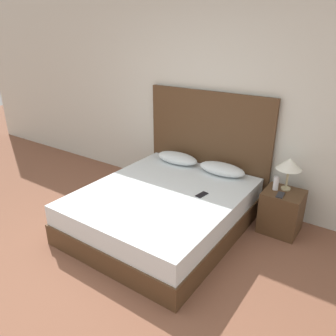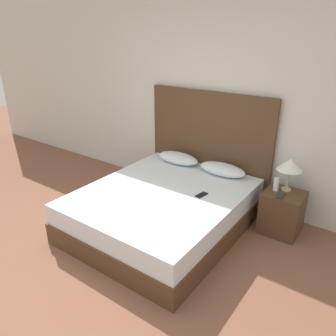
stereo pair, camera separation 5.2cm
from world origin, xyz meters
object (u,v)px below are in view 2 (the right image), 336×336
(nightstand, at_px, (282,212))
(table_lamp, at_px, (290,165))
(phone_on_bed, at_px, (202,195))
(phone_on_nightstand, at_px, (281,196))
(bed, at_px, (163,209))

(nightstand, bearing_deg, table_lamp, 98.14)
(table_lamp, bearing_deg, phone_on_bed, -139.08)
(phone_on_bed, xyz_separation_m, phone_on_nightstand, (0.72, 0.45, 0.02))
(bed, distance_m, nightstand, 1.35)
(bed, relative_size, table_lamp, 5.29)
(phone_on_bed, bearing_deg, table_lamp, 40.92)
(nightstand, relative_size, phone_on_nightstand, 3.17)
(nightstand, bearing_deg, phone_on_bed, -143.36)
(phone_on_nightstand, bearing_deg, table_lamp, 89.31)
(table_lamp, bearing_deg, phone_on_nightstand, -90.69)
(bed, bearing_deg, phone_on_nightstand, 28.54)
(nightstand, distance_m, phone_on_nightstand, 0.27)
(bed, relative_size, phone_on_bed, 12.48)
(phone_on_bed, xyz_separation_m, nightstand, (0.74, 0.55, -0.23))
(nightstand, height_order, phone_on_nightstand, phone_on_nightstand)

